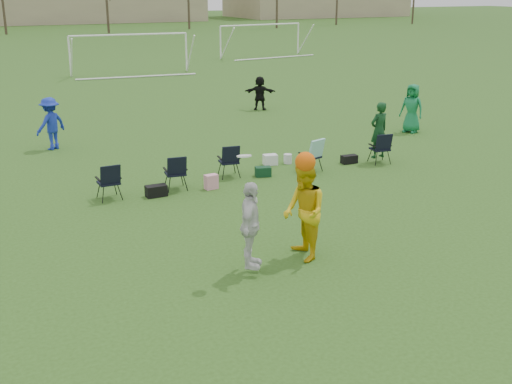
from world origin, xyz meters
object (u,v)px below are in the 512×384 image
fielder_green_far (412,108)px  fielder_blue (51,124)px  center_contest (288,214)px  goal_right (261,31)px  fielder_black (260,93)px  goal_mid (129,43)px

fielder_green_far → fielder_blue: bearing=-131.0°
center_contest → goal_right: 39.60m
fielder_blue → fielder_black: 10.15m
fielder_black → goal_mid: goal_mid is taller
center_contest → fielder_black: bearing=66.3°
fielder_green_far → goal_right: 28.09m
fielder_black → center_contest: (-6.71, -15.26, 0.28)m
fielder_green_far → fielder_black: (-3.17, 6.59, -0.16)m
goal_right → goal_mid: bearing=-161.4°
goal_right → fielder_blue: bearing=-136.9°
fielder_blue → goal_right: 31.08m
center_contest → goal_right: bearing=65.1°
fielder_black → center_contest: center_contest is taller
goal_mid → fielder_black: bearing=-78.2°
center_contest → goal_right: (16.70, 35.90, 0.89)m
fielder_blue → goal_right: goal_right is taller
fielder_green_far → goal_mid: (-5.19, 21.23, 1.01)m
fielder_black → fielder_green_far: bearing=145.5°
fielder_black → goal_mid: size_ratio=0.20×
fielder_green_far → fielder_black: bearing=178.3°
goal_right → fielder_green_far: bearing=-112.0°
goal_mid → fielder_green_far: bearing=-72.3°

